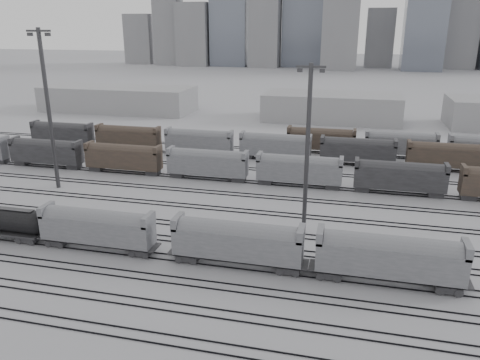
% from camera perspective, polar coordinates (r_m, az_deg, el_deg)
% --- Properties ---
extents(ground, '(900.00, 900.00, 0.00)m').
position_cam_1_polar(ground, '(57.10, -4.98, -10.35)').
color(ground, silver).
rests_on(ground, ground).
extents(tracks, '(220.00, 71.50, 0.16)m').
position_cam_1_polar(tracks, '(72.23, -0.57, -3.83)').
color(tracks, black).
rests_on(tracks, ground).
extents(hopper_car_a, '(14.87, 2.95, 5.32)m').
position_cam_1_polar(hopper_car_a, '(61.93, -17.03, -5.38)').
color(hopper_car_a, black).
rests_on(hopper_car_a, ground).
extents(hopper_car_b, '(15.49, 3.08, 5.54)m').
position_cam_1_polar(hopper_car_b, '(55.25, -0.32, -7.32)').
color(hopper_car_b, black).
rests_on(hopper_car_b, ground).
extents(hopper_car_c, '(15.88, 3.16, 5.68)m').
position_cam_1_polar(hopper_car_c, '(54.10, 17.76, -8.76)').
color(hopper_car_c, black).
rests_on(hopper_car_c, ground).
extents(light_mast_b, '(4.33, 0.69, 27.04)m').
position_cam_1_polar(light_mast_b, '(85.67, -22.35, 8.27)').
color(light_mast_b, '#353538').
rests_on(light_mast_b, ground).
extents(light_mast_c, '(3.67, 0.59, 22.96)m').
position_cam_1_polar(light_mast_c, '(61.54, 8.21, 3.89)').
color(light_mast_c, '#353538').
rests_on(light_mast_c, ground).
extents(bg_string_near, '(151.00, 3.00, 5.60)m').
position_cam_1_polar(bg_string_near, '(83.45, 7.22, 1.10)').
color(bg_string_near, slate).
rests_on(bg_string_near, ground).
extents(bg_string_mid, '(151.00, 3.00, 5.60)m').
position_cam_1_polar(bg_string_mid, '(98.42, 14.14, 3.35)').
color(bg_string_mid, black).
rests_on(bg_string_mid, ground).
extents(bg_string_far, '(66.00, 3.00, 5.60)m').
position_cam_1_polar(bg_string_far, '(107.84, 23.49, 3.67)').
color(bg_string_far, '#48392D').
rests_on(bg_string_far, ground).
extents(warehouse_left, '(50.00, 18.00, 8.00)m').
position_cam_1_polar(warehouse_left, '(163.26, -14.61, 9.56)').
color(warehouse_left, '#9A9A9C').
rests_on(warehouse_left, ground).
extents(warehouse_mid, '(40.00, 18.00, 8.00)m').
position_cam_1_polar(warehouse_mid, '(144.34, 11.06, 8.72)').
color(warehouse_mid, '#9A9A9C').
rests_on(warehouse_mid, ground).
extents(skyline, '(316.00, 22.40, 95.00)m').
position_cam_1_polar(skyline, '(327.42, 13.48, 19.20)').
color(skyline, gray).
rests_on(skyline, ground).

